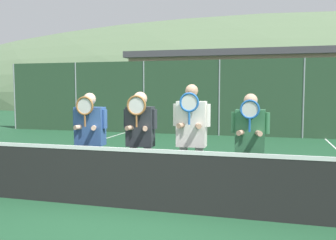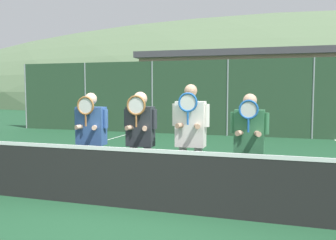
{
  "view_description": "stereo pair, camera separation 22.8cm",
  "coord_description": "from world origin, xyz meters",
  "px_view_note": "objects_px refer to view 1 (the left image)",
  "views": [
    {
      "loc": [
        1.85,
        -5.04,
        1.76
      ],
      "look_at": [
        0.25,
        0.82,
        1.26
      ],
      "focal_mm": 40.0,
      "sensor_mm": 36.0,
      "label": 1
    },
    {
      "loc": [
        2.07,
        -4.97,
        1.76
      ],
      "look_at": [
        0.25,
        0.82,
        1.26
      ],
      "focal_mm": 40.0,
      "sensor_mm": 36.0,
      "label": 2
    }
  ],
  "objects_px": {
    "player_rightmost": "(250,140)",
    "car_left_of_center": "(238,108)",
    "player_center_left": "(140,134)",
    "player_center_right": "(191,134)",
    "car_far_left": "(128,107)",
    "player_leftmost": "(90,133)"
  },
  "relations": [
    {
      "from": "player_leftmost",
      "to": "car_far_left",
      "type": "distance_m",
      "value": 11.92
    },
    {
      "from": "car_far_left",
      "to": "player_rightmost",
      "type": "bearing_deg",
      "value": -60.76
    },
    {
      "from": "player_leftmost",
      "to": "player_center_right",
      "type": "distance_m",
      "value": 1.78
    },
    {
      "from": "car_left_of_center",
      "to": "player_rightmost",
      "type": "bearing_deg",
      "value": -84.55
    },
    {
      "from": "player_rightmost",
      "to": "car_left_of_center",
      "type": "relative_size",
      "value": 0.36
    },
    {
      "from": "player_center_left",
      "to": "player_center_right",
      "type": "height_order",
      "value": "player_center_right"
    },
    {
      "from": "player_rightmost",
      "to": "car_left_of_center",
      "type": "bearing_deg",
      "value": 95.45
    },
    {
      "from": "player_leftmost",
      "to": "car_far_left",
      "type": "xyz_separation_m",
      "value": [
        -3.72,
        11.33,
        -0.15
      ]
    },
    {
      "from": "player_center_right",
      "to": "car_left_of_center",
      "type": "distance_m",
      "value": 11.32
    },
    {
      "from": "player_rightmost",
      "to": "car_far_left",
      "type": "relative_size",
      "value": 0.4
    },
    {
      "from": "player_center_left",
      "to": "player_center_right",
      "type": "distance_m",
      "value": 0.9
    },
    {
      "from": "car_left_of_center",
      "to": "car_far_left",
      "type": "bearing_deg",
      "value": 178.44
    },
    {
      "from": "player_center_left",
      "to": "car_far_left",
      "type": "distance_m",
      "value": 12.21
    },
    {
      "from": "car_far_left",
      "to": "player_leftmost",
      "type": "bearing_deg",
      "value": -71.83
    },
    {
      "from": "car_far_left",
      "to": "car_left_of_center",
      "type": "relative_size",
      "value": 0.9
    },
    {
      "from": "player_center_left",
      "to": "car_far_left",
      "type": "relative_size",
      "value": 0.4
    },
    {
      "from": "player_center_left",
      "to": "car_left_of_center",
      "type": "xyz_separation_m",
      "value": [
        0.69,
        11.16,
        -0.11
      ]
    },
    {
      "from": "player_center_right",
      "to": "player_rightmost",
      "type": "bearing_deg",
      "value": 5.15
    },
    {
      "from": "player_center_right",
      "to": "player_rightmost",
      "type": "relative_size",
      "value": 1.08
    },
    {
      "from": "player_center_left",
      "to": "player_leftmost",
      "type": "bearing_deg",
      "value": -178.71
    },
    {
      "from": "car_left_of_center",
      "to": "player_center_left",
      "type": "bearing_deg",
      "value": -93.53
    },
    {
      "from": "car_far_left",
      "to": "player_center_right",
      "type": "bearing_deg",
      "value": -64.38
    }
  ]
}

